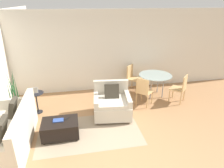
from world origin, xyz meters
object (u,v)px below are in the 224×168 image
armchair (112,104)px  side_table (36,99)px  potted_plant (16,105)px  dining_chair_near_left (144,90)px  ottoman (60,128)px  couch (9,135)px  dining_chair_far_left (132,76)px  picture_frame (35,90)px  book_stack (58,120)px  dining_chair_near_right (181,87)px  tv_remote_primary (67,118)px  dining_table (155,77)px

armchair → side_table: 2.14m
potted_plant → dining_chair_near_left: (3.66, -0.18, 0.22)m
ottoman → side_table: bearing=119.0°
couch → side_table: size_ratio=3.35×
ottoman → dining_chair_far_left: dining_chair_far_left is taller
armchair → potted_plant: size_ratio=0.80×
dining_chair_near_left → side_table: bearing=176.6°
picture_frame → book_stack: bearing=-61.3°
couch → armchair: bearing=19.4°
dining_chair_near_left → dining_chair_far_left: size_ratio=1.00×
book_stack → potted_plant: (-1.22, 1.20, -0.11)m
couch → armchair: size_ratio=1.92×
dining_chair_far_left → dining_chair_near_right: bearing=-45.0°
ottoman → book_stack: size_ratio=3.50×
armchair → picture_frame: (-2.06, 0.56, 0.34)m
potted_plant → dining_chair_near_right: (4.87, -0.18, 0.22)m
couch → tv_remote_primary: bearing=12.3°
couch → side_table: 1.47m
side_table → picture_frame: 0.26m
ottoman → side_table: (-0.69, 1.24, 0.21)m
tv_remote_primary → potted_plant: (-1.41, 1.15, -0.10)m
book_stack → dining_chair_far_left: 3.30m
couch → book_stack: (1.03, 0.21, 0.10)m
dining_table → dining_chair_near_right: dining_chair_near_right is taller
ottoman → potted_plant: bearing=135.1°
couch → dining_chair_near_left: size_ratio=2.30×
dining_chair_near_left → armchair: bearing=-160.3°
book_stack → dining_chair_near_right: bearing=15.5°
ottoman → book_stack: 0.20m
dining_chair_far_left → ottoman: bearing=-136.7°
couch → dining_table: bearing=24.2°
picture_frame → dining_chair_near_left: dining_chair_near_left is taller
potted_plant → dining_table: potted_plant is taller
book_stack → potted_plant: size_ratio=0.18×
dining_chair_near_left → dining_chair_near_right: 1.21m
tv_remote_primary → dining_chair_near_right: (3.45, 0.96, 0.11)m
tv_remote_primary → side_table: side_table is taller
potted_plant → ottoman: bearing=-44.9°
armchair → dining_chair_near_right: bearing=9.4°
ottoman → dining_chair_near_left: 2.65m
dining_chair_near_left → couch: bearing=-160.5°
side_table → dining_chair_near_left: bearing=-3.4°
book_stack → side_table: (-0.66, 1.20, 0.02)m
armchair → ottoman: 1.54m
tv_remote_primary → book_stack: bearing=-164.9°
ottoman → book_stack: bearing=126.6°
ottoman → dining_table: bearing=28.9°
dining_table → dining_chair_near_right: bearing=-45.0°
armchair → tv_remote_primary: 1.35m
dining_chair_near_left → tv_remote_primary: bearing=-156.8°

